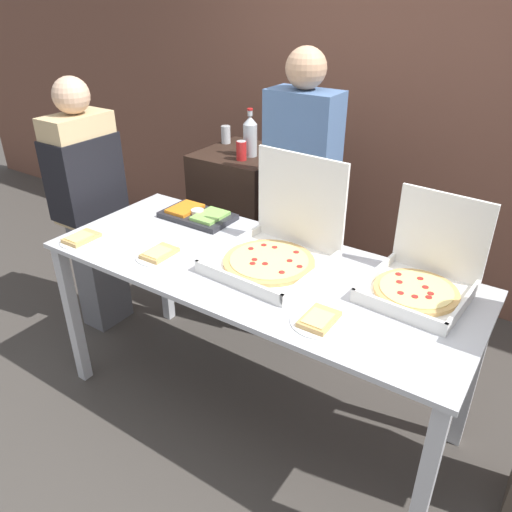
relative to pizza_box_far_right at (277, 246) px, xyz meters
The scene contains 15 objects.
ground_plane 1.01m from the pizza_box_far_right, 127.16° to the right, with size 16.00×16.00×0.00m, color #423D38.
brick_wall_behind 1.67m from the pizza_box_far_right, 92.27° to the left, with size 10.00×0.06×2.80m.
buffet_table 0.23m from the pizza_box_far_right, 127.16° to the right, with size 2.09×0.85×0.92m.
pizza_box_far_right is the anchor object (origin of this frame).
pizza_box_near_right 0.67m from the pizza_box_far_right, 10.23° to the left, with size 0.44×0.45×0.41m.
paper_plate_front_right 0.58m from the pizza_box_far_right, 151.92° to the right, with size 0.24×0.24×0.03m.
paper_plate_front_center 1.04m from the pizza_box_far_right, 158.80° to the right, with size 0.22×0.22×0.03m.
paper_plate_front_left 0.52m from the pizza_box_far_right, 39.43° to the right, with size 0.23×0.23×0.03m.
veggie_tray 0.67m from the pizza_box_far_right, 164.19° to the left, with size 0.41×0.24×0.05m.
sideboard_podium 1.30m from the pizza_box_far_right, 132.36° to the left, with size 0.57×0.59×1.09m.
soda_bottle 1.16m from the pizza_box_far_right, 130.76° to the left, with size 0.09×0.09×0.31m.
soda_can_silver 1.47m from the pizza_box_far_right, 136.20° to the left, with size 0.07×0.07×0.12m.
soda_can_colored 1.06m from the pizza_box_far_right, 134.38° to the left, with size 0.07×0.07×0.12m.
person_guest_plaid 0.65m from the pizza_box_far_right, 109.46° to the left, with size 0.40×0.22×1.82m.
person_server_vest 1.41m from the pizza_box_far_right, behind, with size 0.24×0.42×1.65m.
Camera 1 is at (1.15, -1.72, 2.09)m, focal length 35.00 mm.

